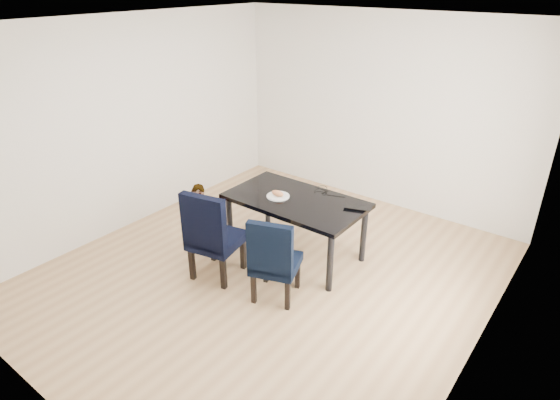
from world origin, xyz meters
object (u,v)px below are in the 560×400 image
Objects in this scene: chair_left at (216,233)px; laptop at (358,206)px; dining_table at (295,227)px; plate at (278,196)px; child at (200,220)px; chair_right at (276,257)px.

chair_left is 3.49× the size of laptop.
laptop is at bearing 20.40° from dining_table.
plate is at bearing -157.93° from dining_table.
laptop is (1.13, 1.12, 0.23)m from chair_left.
chair_right is at bearing -29.86° from child.
chair_left is 1.61m from laptop.
chair_left is 3.98× the size of plate.
child is at bearing 154.02° from chair_right.
laptop reaches higher than plate.
laptop is (0.88, 0.33, 0.00)m from plate.
plate is at bearing 13.87° from child.
dining_table is 5.22× the size of laptop.
chair_right is (0.32, -0.78, 0.11)m from dining_table.
child reaches higher than laptop.
laptop is (0.36, 1.03, 0.28)m from chair_right.
child is 0.98m from plate.
chair_right is 1.13m from laptop.
child reaches higher than dining_table.
plate is at bearing 60.15° from chair_left.
chair_left reaches higher than dining_table.
plate reaches higher than dining_table.
dining_table is 0.44m from plate.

